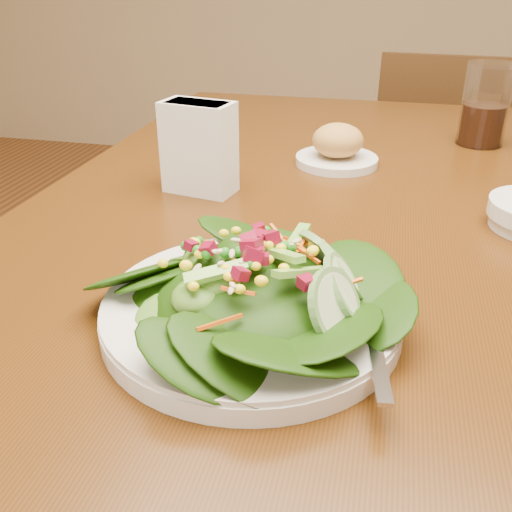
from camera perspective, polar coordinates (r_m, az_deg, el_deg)
name	(u,v)px	position (r m, az deg, el deg)	size (l,w,h in m)	color
dining_table	(334,263)	(0.89, 7.83, -0.68)	(0.90, 1.40, 0.75)	#45200A
chair_far	(431,177)	(1.94, 17.12, 7.53)	(0.41, 0.41, 0.83)	black
salad_plate	(261,296)	(0.55, 0.54, -3.97)	(0.29, 0.29, 0.08)	silver
bread_plate	(337,148)	(1.01, 8.14, 10.64)	(0.14, 0.14, 0.07)	silver
drinking_glass	(484,110)	(1.19, 21.86, 13.35)	(0.09, 0.09, 0.15)	silver
napkin_holder	(199,145)	(0.87, -5.72, 10.94)	(0.11, 0.08, 0.14)	white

